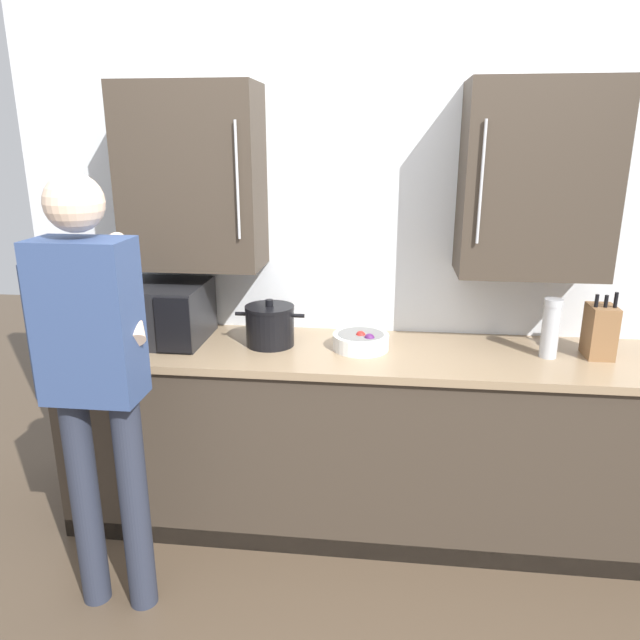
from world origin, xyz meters
TOP-DOWN VIEW (x-y plane):
  - back_wall_tiled at (0.00, 1.22)m, footprint 3.33×0.44m
  - counter_unit at (0.00, 0.93)m, footprint 2.72×0.62m
  - microwave_oven at (-1.02, 0.96)m, footprint 0.58×0.79m
  - knife_block at (1.06, 0.96)m, footprint 0.11×0.15m
  - fruit_bowl at (0.03, 0.94)m, footprint 0.25×0.25m
  - stock_pot at (-0.39, 0.95)m, footprint 0.32×0.23m
  - thermos_flask at (0.85, 0.93)m, footprint 0.08×0.08m
  - person_figure at (-0.91, 0.29)m, footprint 0.45×0.51m

SIDE VIEW (x-z plane):
  - counter_unit at x=0.00m, z-range 0.00..0.90m
  - fruit_bowl at x=0.03m, z-range 0.89..0.98m
  - stock_pot at x=-0.39m, z-range 0.88..1.10m
  - knife_block at x=1.06m, z-range 0.87..1.16m
  - person_figure at x=-0.91m, z-range 0.17..1.88m
  - thermos_flask at x=0.85m, z-range 0.90..1.16m
  - microwave_oven at x=-1.02m, z-range 0.90..1.17m
  - back_wall_tiled at x=0.00m, z-range 0.11..2.62m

